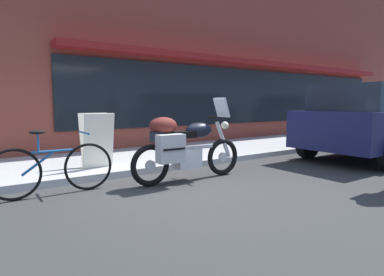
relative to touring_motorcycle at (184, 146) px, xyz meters
The scene contains 7 objects.
ground_plane 0.76m from the touring_motorcycle, 115.25° to the right, with size 80.00×80.00×0.00m, color #353535.
storefront_building 7.42m from the touring_motorcycle, 33.84° to the left, with size 19.68×0.90×7.35m.
sidewalk_curb 9.11m from the touring_motorcycle, 14.30° to the left, with size 30.00×2.76×0.12m.
touring_motorcycle is the anchor object (origin of this frame).
parked_bicycle 2.04m from the touring_motorcycle, 168.33° to the left, with size 1.72×0.48×0.95m.
parked_minivan 5.30m from the touring_motorcycle, ahead, with size 4.77×2.17×1.72m.
sandwich_board_sign 1.76m from the touring_motorcycle, 123.35° to the left, with size 0.55×0.43×1.01m.
Camera 1 is at (-2.81, -4.07, 1.32)m, focal length 30.46 mm.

